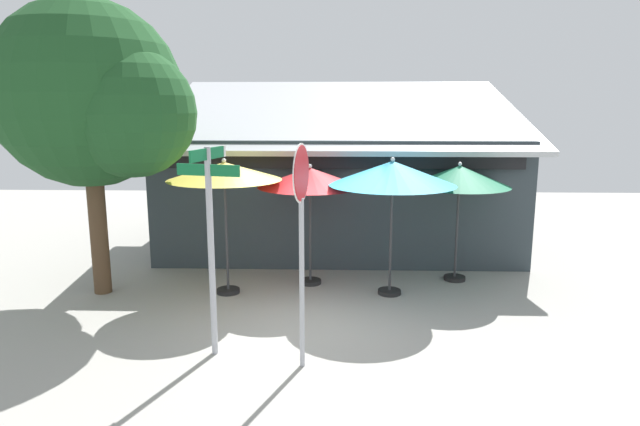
{
  "coord_description": "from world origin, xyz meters",
  "views": [
    {
      "loc": [
        0.47,
        -8.7,
        3.55
      ],
      "look_at": [
        0.15,
        1.2,
        1.6
      ],
      "focal_mm": 30.8,
      "sensor_mm": 36.0,
      "label": 1
    }
  ],
  "objects": [
    {
      "name": "patio_umbrella_forest_green_far_right",
      "position": [
        2.9,
        2.25,
        2.14
      ],
      "size": [
        2.02,
        2.02,
        2.44
      ],
      "color": "black",
      "rests_on": "ground"
    },
    {
      "name": "patio_umbrella_crimson_center",
      "position": [
        -0.07,
        1.92,
        2.14
      ],
      "size": [
        2.06,
        2.06,
        2.43
      ],
      "color": "black",
      "rests_on": "ground"
    },
    {
      "name": "cafe_building",
      "position": [
        0.51,
        5.43,
        1.51
      ],
      "size": [
        8.82,
        5.67,
        4.23
      ],
      "color": "#333D42",
      "rests_on": "ground"
    },
    {
      "name": "street_sign_post",
      "position": [
        -1.3,
        -1.3,
        1.86
      ],
      "size": [
        0.92,
        0.98,
        3.0
      ],
      "color": "#A8AAB2",
      "rests_on": "ground"
    },
    {
      "name": "patio_umbrella_teal_right",
      "position": [
        1.48,
        1.34,
        2.31
      ],
      "size": [
        2.36,
        2.36,
        2.62
      ],
      "color": "black",
      "rests_on": "ground"
    },
    {
      "name": "ground_plane",
      "position": [
        0.0,
        0.0,
        -0.05
      ],
      "size": [
        28.0,
        28.0,
        0.1
      ],
      "primitive_type": "cube",
      "color": "#9E9B93"
    },
    {
      "name": "stop_sign",
      "position": [
        -0.0,
        -1.66,
        2.14
      ],
      "size": [
        0.17,
        0.77,
        3.08
      ],
      "color": "#A8AAB2",
      "rests_on": "ground"
    },
    {
      "name": "patio_umbrella_mustard_left",
      "position": [
        -1.62,
        1.3,
        2.33
      ],
      "size": [
        2.13,
        2.13,
        2.59
      ],
      "color": "black",
      "rests_on": "ground"
    },
    {
      "name": "shade_tree",
      "position": [
        -3.83,
        1.18,
        3.66
      ],
      "size": [
        3.74,
        3.37,
        5.44
      ],
      "color": "brown",
      "rests_on": "ground"
    }
  ]
}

